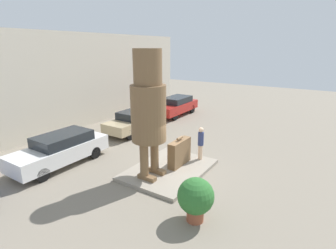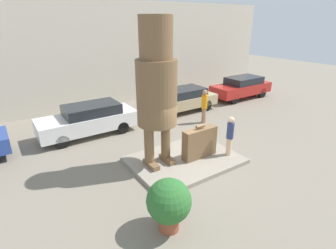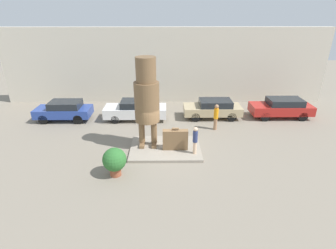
{
  "view_description": "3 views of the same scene",
  "coord_description": "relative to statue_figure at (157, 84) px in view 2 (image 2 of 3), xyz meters",
  "views": [
    {
      "loc": [
        -9.18,
        -5.86,
        5.47
      ],
      "look_at": [
        -0.02,
        0.05,
        2.23
      ],
      "focal_mm": 28.0,
      "sensor_mm": 36.0,
      "label": 1
    },
    {
      "loc": [
        -5.64,
        -7.2,
        5.25
      ],
      "look_at": [
        -0.62,
        0.24,
        1.66
      ],
      "focal_mm": 28.0,
      "sensor_mm": 36.0,
      "label": 2
    },
    {
      "loc": [
        -0.0,
        -13.8,
        7.7
      ],
      "look_at": [
        0.15,
        -0.24,
        1.74
      ],
      "focal_mm": 28.0,
      "sensor_mm": 36.0,
      "label": 3
    }
  ],
  "objects": [
    {
      "name": "giant_suitcase",
      "position": [
        1.62,
        -0.52,
        -2.47
      ],
      "size": [
        1.47,
        0.39,
        1.37
      ],
      "color": "brown",
      "rests_on": "pedestal"
    },
    {
      "name": "ground_plane",
      "position": [
        1.04,
        -0.32,
        -3.24
      ],
      "size": [
        60.0,
        60.0,
        0.0
      ],
      "primitive_type": "plane",
      "color": "gray"
    },
    {
      "name": "parked_car_white",
      "position": [
        -1.15,
        4.42,
        -2.44
      ],
      "size": [
        4.63,
        1.73,
        1.51
      ],
      "rotation": [
        0.0,
        0.0,
        3.14
      ],
      "color": "silver",
      "rests_on": "ground_plane"
    },
    {
      "name": "statue_figure",
      "position": [
        0.0,
        0.0,
        0.0
      ],
      "size": [
        1.43,
        1.43,
        5.27
      ],
      "color": "brown",
      "rests_on": "pedestal"
    },
    {
      "name": "parked_car_tan",
      "position": [
        4.71,
        4.72,
        -2.46
      ],
      "size": [
        4.36,
        1.74,
        1.43
      ],
      "rotation": [
        0.0,
        0.0,
        3.14
      ],
      "color": "tan",
      "rests_on": "ground_plane"
    },
    {
      "name": "worker_hivis",
      "position": [
        4.52,
        2.52,
        -2.23
      ],
      "size": [
        0.31,
        0.31,
        1.84
      ],
      "color": "#A87A56",
      "rests_on": "ground_plane"
    },
    {
      "name": "planter_pot",
      "position": [
        -1.49,
        -2.94,
        -2.38
      ],
      "size": [
        1.19,
        1.19,
        1.5
      ],
      "color": "brown",
      "rests_on": "ground_plane"
    },
    {
      "name": "building_backdrop",
      "position": [
        1.04,
        8.81,
        -0.03
      ],
      "size": [
        28.0,
        0.6,
        6.42
      ],
      "color": "beige",
      "rests_on": "ground_plane"
    },
    {
      "name": "tourist",
      "position": [
        2.71,
        -1.07,
        -2.19
      ],
      "size": [
        0.28,
        0.28,
        1.64
      ],
      "color": "beige",
      "rests_on": "pedestal"
    },
    {
      "name": "pedestal",
      "position": [
        1.04,
        -0.32,
        -3.16
      ],
      "size": [
        4.17,
        3.04,
        0.15
      ],
      "color": "gray",
      "rests_on": "ground_plane"
    },
    {
      "name": "parked_car_red",
      "position": [
        10.01,
        4.74,
        -2.42
      ],
      "size": [
        4.6,
        1.74,
        1.51
      ],
      "rotation": [
        0.0,
        0.0,
        3.14
      ],
      "color": "#B2231E",
      "rests_on": "ground_plane"
    }
  ]
}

